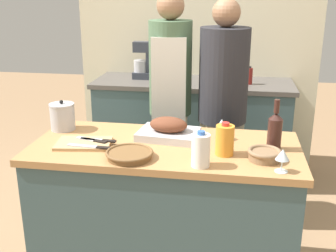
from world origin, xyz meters
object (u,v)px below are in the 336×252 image
object	(u,v)px
wine_glass_left	(222,125)
stand_mixer	(143,63)
milk_jug	(201,150)
condiment_bottle_short	(250,76)
wine_glass_right	(283,156)
knife_bread	(92,140)
juice_jug	(225,140)
roasting_pan	(169,130)
wine_bottle_green	(275,130)
person_cook_aproned	(170,96)
cutting_board	(84,143)
condiment_bottle_tall	(211,76)
mixing_bowl	(264,154)
knife_chef	(93,147)
knife_paring	(99,140)
wicker_basket	(129,154)
stock_pot	(62,117)
person_cook_guest	(222,105)

from	to	relation	value
wine_glass_left	stand_mixer	world-z (taller)	stand_mixer
milk_jug	condiment_bottle_short	xyz separation A→B (m)	(0.28, 1.76, 0.03)
wine_glass_right	knife_bread	world-z (taller)	wine_glass_right
juice_jug	wine_glass_left	xyz separation A→B (m)	(-0.03, 0.24, 0.01)
roasting_pan	wine_bottle_green	bearing A→B (deg)	-9.02
person_cook_aproned	wine_glass_left	bearing A→B (deg)	-62.37
cutting_board	person_cook_aproned	size ratio (longest dim) A/B	0.19
milk_jug	condiment_bottle_tall	xyz separation A→B (m)	(-0.06, 1.68, 0.03)
mixing_bowl	knife_chef	bearing A→B (deg)	-179.31
knife_paring	juice_jug	bearing A→B (deg)	-4.12
mixing_bowl	wine_glass_right	distance (m)	0.16
wicker_basket	wine_bottle_green	bearing A→B (deg)	18.03
roasting_pan	wicker_basket	distance (m)	0.38
mixing_bowl	stand_mixer	size ratio (longest dim) A/B	0.52
knife_bread	stand_mixer	distance (m)	1.64
person_cook_aproned	wine_bottle_green	bearing A→B (deg)	-52.15
knife_paring	person_cook_aproned	size ratio (longest dim) A/B	0.13
stock_pot	wine_glass_right	size ratio (longest dim) A/B	1.62
mixing_bowl	juice_jug	distance (m)	0.22
knife_bread	person_cook_guest	world-z (taller)	person_cook_guest
roasting_pan	person_cook_aproned	distance (m)	0.71
mixing_bowl	condiment_bottle_short	xyz separation A→B (m)	(-0.04, 1.63, 0.08)
knife_bread	person_cook_aproned	xyz separation A→B (m)	(0.32, 0.87, 0.05)
person_cook_aproned	person_cook_guest	distance (m)	0.40
roasting_pan	knife_chef	xyz separation A→B (m)	(-0.38, -0.27, -0.03)
wine_bottle_green	condiment_bottle_tall	bearing A→B (deg)	107.67
wine_glass_left	person_cook_aproned	bearing A→B (deg)	121.28
stand_mixer	condiment_bottle_short	bearing A→B (deg)	-5.33
wicker_basket	person_cook_aproned	world-z (taller)	person_cook_aproned
wine_glass_right	knife_paring	xyz separation A→B (m)	(-1.01, 0.23, -0.06)
roasting_pan	wine_glass_right	world-z (taller)	roasting_pan
juice_jug	milk_jug	distance (m)	0.21
stand_mixer	condiment_bottle_short	size ratio (longest dim) A/B	2.13
condiment_bottle_tall	wine_glass_right	bearing A→B (deg)	-74.76
mixing_bowl	knife_paring	distance (m)	0.93
knife_paring	wine_glass_left	bearing A→B (deg)	14.86
wine_glass_left	condiment_bottle_short	bearing A→B (deg)	81.93
juice_jug	stand_mixer	bearing A→B (deg)	115.95
mixing_bowl	cutting_board	bearing A→B (deg)	176.57
roasting_pan	condiment_bottle_tall	size ratio (longest dim) A/B	2.34
wicker_basket	knife_bread	xyz separation A→B (m)	(-0.27, 0.18, -0.00)
cutting_board	mixing_bowl	bearing A→B (deg)	-3.43
knife_bread	condiment_bottle_tall	xyz separation A→B (m)	(0.59, 1.46, 0.09)
cutting_board	wine_glass_right	world-z (taller)	wine_glass_right
wine_glass_right	knife_chef	size ratio (longest dim) A/B	0.43
knife_bread	milk_jug	bearing A→B (deg)	-18.83
condiment_bottle_short	roasting_pan	bearing A→B (deg)	-110.19
roasting_pan	milk_jug	bearing A→B (deg)	-59.93
roasting_pan	person_cook_guest	xyz separation A→B (m)	(0.30, 0.64, -0.01)
roasting_pan	knife_bread	size ratio (longest dim) A/B	1.87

